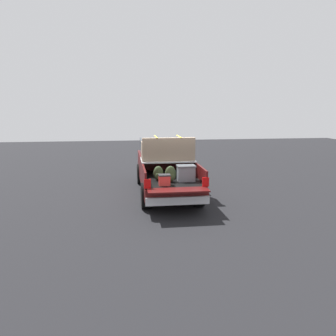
% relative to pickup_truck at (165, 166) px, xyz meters
% --- Properties ---
extents(ground_plane, '(40.00, 40.00, 0.00)m').
position_rel_pickup_truck_xyz_m(ground_plane, '(-0.38, 0.00, -0.99)').
color(ground_plane, black).
extents(pickup_truck, '(6.05, 2.06, 2.23)m').
position_rel_pickup_truck_xyz_m(pickup_truck, '(0.00, 0.00, 0.00)').
color(pickup_truck, '#470F0F').
rests_on(pickup_truck, ground_plane).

